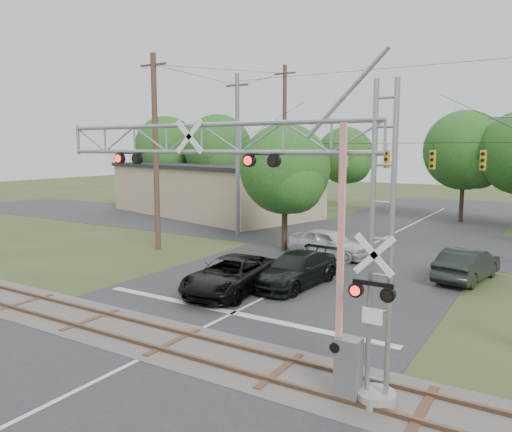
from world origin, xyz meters
The scene contains 13 objects.
ground centered at (0.00, 0.00, 0.00)m, with size 160.00×160.00×0.00m, color #32411E.
road_main centered at (0.00, 10.00, 0.01)m, with size 14.00×90.00×0.02m, color #262628.
road_cross centered at (0.00, 24.00, 0.01)m, with size 90.00×12.00×0.02m, color #262628.
railroad_track centered at (0.00, 2.00, 0.03)m, with size 90.00×3.20×0.17m.
crossing_gantry centered at (3.57, 1.63, 4.89)m, with size 11.33×1.02×7.95m.
traffic_signal_span centered at (0.91, 20.00, 5.74)m, with size 19.34×0.36×11.50m.
pickup_black centered at (-1.70, 7.82, 0.78)m, with size 2.60×5.64×1.57m, color black.
car_dark centered at (0.25, 10.26, 0.77)m, with size 2.16×5.30×1.54m, color black.
sedan_silver centered at (-0.87, 16.70, 0.84)m, with size 1.98×4.91×1.67m, color silver.
suv_dark centered at (6.84, 15.43, 0.80)m, with size 1.69×4.84×1.59m, color black.
commercial_building centered at (-18.35, 28.80, 2.42)m, with size 22.66×15.68×4.82m.
utility_poles centered at (2.21, 22.46, 6.28)m, with size 24.28×29.68×13.22m.
treeline centered at (-1.57, 30.48, 5.97)m, with size 56.85×29.43×9.76m.
Camera 1 is at (10.52, -9.84, 6.36)m, focal length 35.00 mm.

